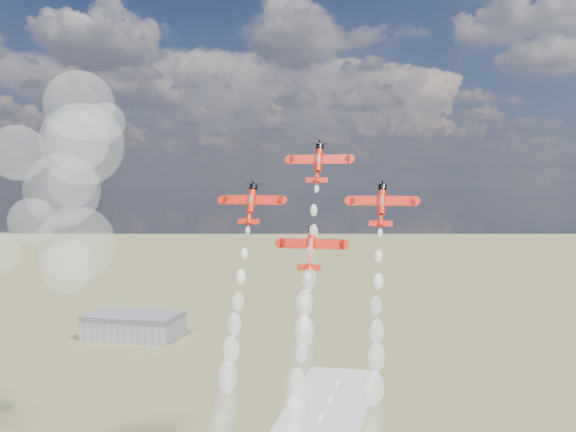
% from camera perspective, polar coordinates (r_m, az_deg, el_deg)
% --- Properties ---
extents(hangar, '(50.00, 28.00, 13.00)m').
position_cam_1_polar(hangar, '(348.17, -14.22, -9.89)').
color(hangar, gray).
rests_on(hangar, ground).
extents(plane_lead, '(13.70, 6.76, 9.13)m').
position_cam_1_polar(plane_lead, '(135.86, 2.88, 5.05)').
color(plane_lead, red).
rests_on(plane_lead, ground).
extents(plane_left, '(13.70, 6.76, 9.13)m').
position_cam_1_polar(plane_left, '(135.02, -3.45, 1.21)').
color(plane_left, red).
rests_on(plane_left, ground).
extents(plane_right, '(13.70, 6.76, 9.13)m').
position_cam_1_polar(plane_right, '(129.72, 8.76, 1.10)').
color(plane_right, red).
rests_on(plane_right, ground).
extents(plane_slot, '(13.70, 6.76, 9.13)m').
position_cam_1_polar(plane_slot, '(128.03, 2.16, -2.95)').
color(plane_slot, red).
rests_on(plane_slot, ground).
extents(smoke_trail_lead, '(5.32, 23.03, 44.89)m').
position_cam_1_polar(smoke_trail_lead, '(122.47, 1.17, -13.33)').
color(smoke_trail_lead, white).
rests_on(smoke_trail_lead, plane_lead).
extents(smoke_trail_left, '(5.31, 23.26, 44.88)m').
position_cam_1_polar(smoke_trail_left, '(125.00, -6.00, -17.33)').
color(smoke_trail_left, white).
rests_on(smoke_trail_left, plane_left).
extents(smoke_trail_right, '(5.31, 23.19, 45.05)m').
position_cam_1_polar(smoke_trail_right, '(119.65, 7.76, -18.38)').
color(smoke_trail_right, white).
rests_on(smoke_trail_right, plane_right).
extents(drifted_smoke_cloud, '(42.16, 37.97, 57.40)m').
position_cam_1_polar(drifted_smoke_cloud, '(176.07, -19.90, 2.96)').
color(drifted_smoke_cloud, white).
rests_on(drifted_smoke_cloud, ground).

